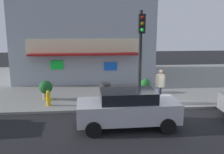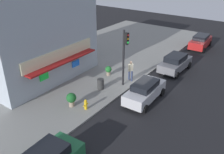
{
  "view_description": "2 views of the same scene",
  "coord_description": "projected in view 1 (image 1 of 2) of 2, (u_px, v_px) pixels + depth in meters",
  "views": [
    {
      "loc": [
        -3.74,
        -11.8,
        4.31
      ],
      "look_at": [
        -2.56,
        1.75,
        1.44
      ],
      "focal_mm": 39.64,
      "sensor_mm": 36.0,
      "label": 1
    },
    {
      "loc": [
        -17.21,
        -9.46,
        10.26
      ],
      "look_at": [
        -2.04,
        1.36,
        1.06
      ],
      "focal_mm": 39.23,
      "sensor_mm": 36.0,
      "label": 2
    }
  ],
  "objects": [
    {
      "name": "potted_plant_by_doorway",
      "position": [
        46.0,
        88.0,
        13.99
      ],
      "size": [
        0.75,
        0.75,
        1.09
      ],
      "color": "gray",
      "rests_on": "sidewalk"
    },
    {
      "name": "potted_plant_by_window",
      "position": [
        145.0,
        85.0,
        15.45
      ],
      "size": [
        0.6,
        0.6,
        0.89
      ],
      "color": "gray",
      "rests_on": "sidewalk"
    },
    {
      "name": "fire_hydrant",
      "position": [
        48.0,
        98.0,
        12.97
      ],
      "size": [
        0.46,
        0.22,
        0.82
      ],
      "color": "gold",
      "rests_on": "sidewalk"
    },
    {
      "name": "traffic_light",
      "position": [
        141.0,
        45.0,
        12.6
      ],
      "size": [
        0.32,
        0.58,
        4.91
      ],
      "color": "black",
      "rests_on": "sidewalk"
    },
    {
      "name": "pedestrian",
      "position": [
        160.0,
        85.0,
        13.15
      ],
      "size": [
        0.53,
        0.56,
        1.86
      ],
      "color": "navy",
      "rests_on": "sidewalk"
    },
    {
      "name": "trash_can",
      "position": [
        105.0,
        91.0,
        14.19
      ],
      "size": [
        0.57,
        0.57,
        0.92
      ],
      "primitive_type": "cylinder",
      "color": "#2D2D2D",
      "rests_on": "sidewalk"
    },
    {
      "name": "parked_car_silver",
      "position": [
        128.0,
        108.0,
        10.48
      ],
      "size": [
        4.3,
        1.99,
        1.62
      ],
      "color": "#B7B7BC",
      "rests_on": "ground_plane"
    },
    {
      "name": "sidewalk",
      "position": [
        139.0,
        80.0,
        19.3
      ],
      "size": [
        38.51,
        13.55,
        0.14
      ],
      "primitive_type": "cube",
      "color": "gray",
      "rests_on": "ground_plane"
    },
    {
      "name": "ground_plane",
      "position": [
        164.0,
        110.0,
        12.71
      ],
      "size": [
        57.77,
        57.77,
        0.0
      ],
      "primitive_type": "plane",
      "color": "black"
    },
    {
      "name": "corner_building",
      "position": [
        85.0,
        29.0,
        20.32
      ],
      "size": [
        10.13,
        8.42,
        7.73
      ],
      "color": "#9EA8B2",
      "rests_on": "sidewalk"
    }
  ]
}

